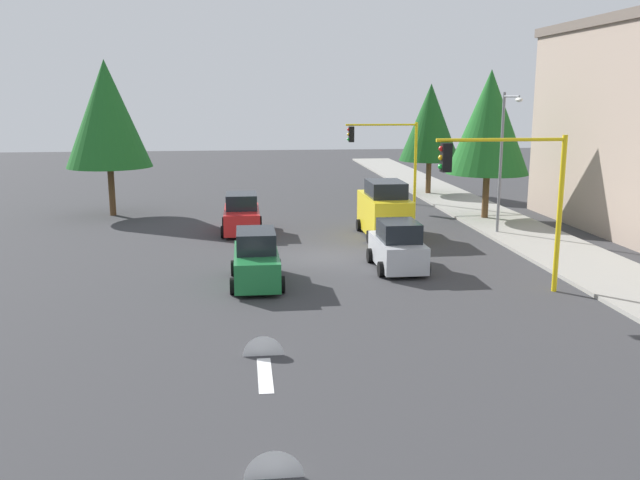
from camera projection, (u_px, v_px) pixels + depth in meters
ground_plane at (325, 258)px, 29.18m from camera, size 120.00×120.00×0.00m
sidewalk_kerb at (514, 229)px, 35.19m from camera, size 80.00×4.00×0.15m
lane_arrow_near at (264, 363)px, 17.65m from camera, size 2.40×1.10×1.10m
traffic_signal_far_left at (387, 146)px, 42.64m from camera, size 0.36×4.59×5.21m
traffic_signal_near_left at (511, 183)px, 23.16m from camera, size 0.36×4.59×5.52m
street_lamp_curbside at (505, 148)px, 32.81m from camera, size 2.15×0.28×7.00m
tree_roadside_mid at (489, 122)px, 36.94m from camera, size 4.50×4.50×8.23m
tree_roadside_far at (430, 123)px, 46.68m from camera, size 4.19×4.19×7.66m
tree_opposite_side at (107, 114)px, 38.41m from camera, size 4.83×4.83×8.85m
delivery_van_yellow at (384, 211)px, 33.39m from camera, size 4.80×2.22×2.77m
car_green at (256, 260)px, 25.01m from camera, size 4.13×1.92×1.98m
car_silver at (398, 247)px, 27.10m from camera, size 3.75×1.99×1.98m
car_red at (242, 215)px, 34.45m from camera, size 4.16×2.07×1.98m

